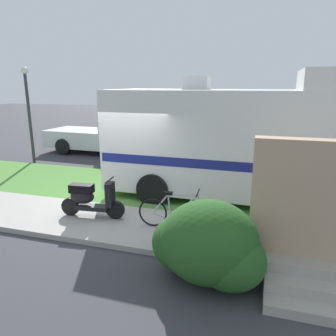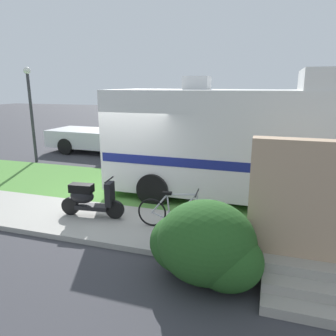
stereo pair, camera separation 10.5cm
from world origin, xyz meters
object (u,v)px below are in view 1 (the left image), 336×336
(bicycle, at_px, (177,213))
(pickup_truck_near, at_px, (114,135))
(bottle_green, at_px, (287,241))
(motorhome_rv, at_px, (235,140))
(scooter, at_px, (90,199))
(pickup_truck_far, at_px, (265,132))
(street_lamp_post, at_px, (28,105))

(bicycle, distance_m, pickup_truck_near, 8.95)
(pickup_truck_near, height_order, bottle_green, pickup_truck_near)
(motorhome_rv, bearing_deg, bottle_green, -64.83)
(scooter, relative_size, pickup_truck_near, 0.28)
(bottle_green, bearing_deg, motorhome_rv, 115.17)
(pickup_truck_far, bearing_deg, bicycle, -100.03)
(street_lamp_post, bearing_deg, bicycle, -31.89)
(bicycle, xyz_separation_m, pickup_truck_far, (1.75, 9.89, 0.50))
(motorhome_rv, height_order, street_lamp_post, street_lamp_post)
(pickup_truck_near, distance_m, street_lamp_post, 3.92)
(motorhome_rv, xyz_separation_m, scooter, (-3.10, -2.64, -1.13))
(motorhome_rv, relative_size, bottle_green, 25.32)
(motorhome_rv, bearing_deg, pickup_truck_far, 83.65)
(scooter, height_order, pickup_truck_far, pickup_truck_far)
(scooter, xyz_separation_m, bicycle, (2.16, -0.03, -0.09))
(motorhome_rv, xyz_separation_m, bottle_green, (1.34, -2.85, -1.47))
(scooter, relative_size, pickup_truck_far, 0.27)
(bottle_green, bearing_deg, scooter, 177.19)
(bicycle, height_order, bottle_green, bicycle)
(pickup_truck_far, relative_size, street_lamp_post, 1.48)
(scooter, bearing_deg, bicycle, -0.82)
(street_lamp_post, bearing_deg, pickup_truck_near, 46.42)
(pickup_truck_near, height_order, street_lamp_post, street_lamp_post)
(pickup_truck_near, relative_size, pickup_truck_far, 0.99)
(pickup_truck_far, bearing_deg, street_lamp_post, -151.05)
(bicycle, relative_size, bottle_green, 6.35)
(pickup_truck_far, xyz_separation_m, street_lamp_post, (-9.34, -5.16, 1.40))
(bicycle, xyz_separation_m, bottle_green, (2.29, -0.19, -0.25))
(pickup_truck_far, bearing_deg, pickup_truck_near, -159.66)
(bicycle, height_order, pickup_truck_far, pickup_truck_far)
(street_lamp_post, bearing_deg, bottle_green, -26.43)
(motorhome_rv, distance_m, bottle_green, 3.48)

